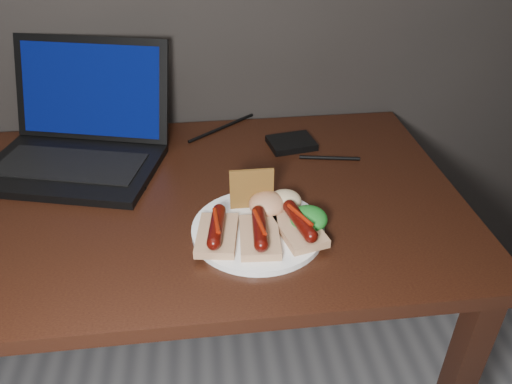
{
  "coord_description": "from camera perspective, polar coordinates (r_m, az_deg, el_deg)",
  "views": [
    {
      "loc": [
        0.17,
        0.51,
        1.33
      ],
      "look_at": [
        0.26,
        1.27,
        0.82
      ],
      "focal_mm": 35.0,
      "sensor_mm": 36.0,
      "label": 1
    }
  ],
  "objects": [
    {
      "name": "plate",
      "position": [
        0.94,
        0.22,
        -4.27
      ],
      "size": [
        0.27,
        0.27,
        0.01
      ],
      "primitive_type": "cylinder",
      "rotation": [
        0.0,
        0.0,
        -0.11
      ],
      "color": "white",
      "rests_on": "desk"
    },
    {
      "name": "coleslaw_mound",
      "position": [
        0.97,
        3.35,
        -0.99
      ],
      "size": [
        0.06,
        0.06,
        0.04
      ],
      "primitive_type": "ellipsoid",
      "color": "white",
      "rests_on": "plate"
    },
    {
      "name": "salad_greens",
      "position": [
        0.93,
        6.05,
        -3.05
      ],
      "size": [
        0.07,
        0.07,
        0.04
      ],
      "primitive_type": "ellipsoid",
      "color": "#125C17",
      "rests_on": "plate"
    },
    {
      "name": "crispbread",
      "position": [
        0.96,
        -0.49,
        0.37
      ],
      "size": [
        0.08,
        0.01,
        0.08
      ],
      "primitive_type": "cube",
      "color": "olive",
      "rests_on": "plate"
    },
    {
      "name": "hard_drive",
      "position": [
        1.22,
        4.06,
        5.61
      ],
      "size": [
        0.12,
        0.1,
        0.02
      ],
      "primitive_type": "cube",
      "rotation": [
        0.0,
        0.0,
        0.16
      ],
      "color": "black",
      "rests_on": "desk"
    },
    {
      "name": "laptop",
      "position": [
        1.21,
        -19.61,
        5.85
      ],
      "size": [
        0.45,
        0.42,
        0.25
      ],
      "color": "black",
      "rests_on": "desk"
    },
    {
      "name": "bread_sausage_right",
      "position": [
        0.91,
        4.98,
        -3.86
      ],
      "size": [
        0.09,
        0.13,
        0.04
      ],
      "color": "tan",
      "rests_on": "plate"
    },
    {
      "name": "desk_cables",
      "position": [
        1.19,
        -12.37,
        3.78
      ],
      "size": [
        0.96,
        0.36,
        0.01
      ],
      "color": "black",
      "rests_on": "desk"
    },
    {
      "name": "bread_sausage_left",
      "position": [
        0.9,
        -4.5,
        -4.5
      ],
      "size": [
        0.09,
        0.12,
        0.04
      ],
      "color": "tan",
      "rests_on": "plate"
    },
    {
      "name": "salsa_mound",
      "position": [
        0.96,
        1.31,
        -1.38
      ],
      "size": [
        0.07,
        0.07,
        0.04
      ],
      "primitive_type": "ellipsoid",
      "color": "#A92D10",
      "rests_on": "plate"
    },
    {
      "name": "desk",
      "position": [
        1.11,
        -14.38,
        -4.67
      ],
      "size": [
        1.4,
        0.7,
        0.75
      ],
      "color": "black",
      "rests_on": "ground"
    },
    {
      "name": "bread_sausage_center",
      "position": [
        0.89,
        0.41,
        -4.71
      ],
      "size": [
        0.08,
        0.12,
        0.04
      ],
      "color": "tan",
      "rests_on": "plate"
    }
  ]
}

